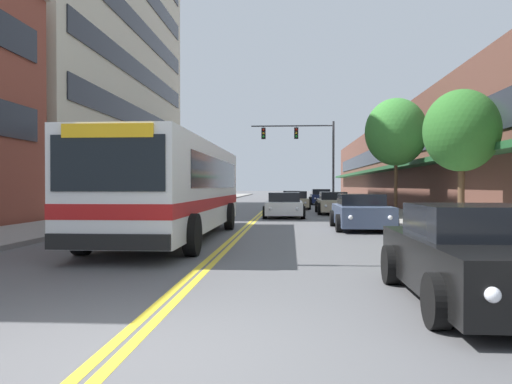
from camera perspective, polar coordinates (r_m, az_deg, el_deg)
ground_plane at (r=41.91m, az=1.61°, el=-1.54°), size 240.00×240.00×0.00m
sidewalk_left at (r=42.83m, az=-8.16°, el=-1.40°), size 3.53×106.00×0.14m
sidewalk_right at (r=42.24m, az=11.51°, el=-1.44°), size 3.53×106.00×0.14m
centre_line at (r=41.91m, az=1.61°, el=-1.54°), size 0.34×106.00×0.01m
office_tower_left at (r=41.06m, az=-21.35°, el=14.64°), size 12.08×26.37×23.14m
storefront_row_right at (r=43.44m, az=19.39°, el=3.13°), size 9.10×68.00×7.02m
city_bus at (r=15.94m, az=-9.17°, el=0.75°), size 2.95×11.57×2.92m
car_red_parked_left_near at (r=29.55m, az=-7.84°, el=-1.31°), size 2.21×4.49×1.27m
car_dark_grey_parked_left_mid at (r=37.75m, az=-5.44°, el=-0.84°), size 2.16×4.17×1.35m
car_black_parked_right_foreground at (r=7.71m, az=23.90°, el=-6.82°), size 2.08×4.40×1.37m
car_slate_blue_parked_right_mid at (r=19.36m, az=11.94°, el=-2.31°), size 2.14×4.41×1.33m
car_champagne_parked_right_far at (r=30.03m, az=8.81°, el=-1.28°), size 2.00×4.93×1.28m
car_navy_parked_right_end at (r=44.73m, az=7.43°, el=-0.59°), size 2.05×4.69×1.35m
car_white_moving_lead at (r=26.31m, az=3.26°, el=-1.56°), size 2.13×4.30×1.29m
car_silver_moving_second at (r=45.67m, az=4.08°, el=-0.64°), size 1.98×4.57×1.20m
car_beige_moving_third at (r=35.78m, az=4.61°, el=-0.99°), size 1.99×4.16×1.27m
traffic_signal_mast at (r=40.98m, az=5.69°, el=5.30°), size 6.78×0.38×6.90m
street_tree_right_mid at (r=18.07m, az=22.42°, el=6.47°), size 2.48×2.48×4.71m
street_tree_right_far at (r=26.78m, az=15.70°, el=6.61°), size 3.15×3.15×6.00m
fire_hydrant at (r=12.30m, az=24.04°, el=-4.35°), size 0.35×0.27×0.87m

